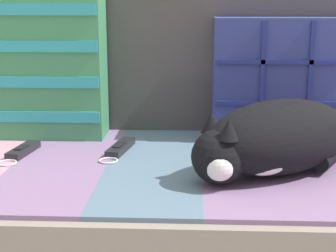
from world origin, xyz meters
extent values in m
cube|color=gray|center=(0.00, 0.13, 0.28)|extent=(1.92, 0.82, 0.18)
cube|color=gray|center=(-0.34, 0.12, 0.38)|extent=(0.23, 0.74, 0.01)
cube|color=slate|center=(-0.11, 0.12, 0.38)|extent=(0.23, 0.74, 0.01)
cube|color=gray|center=(0.11, 0.12, 0.38)|extent=(0.23, 0.74, 0.01)
cube|color=#474242|center=(0.00, 0.48, 0.60)|extent=(1.92, 0.14, 0.44)
cube|color=navy|center=(0.23, 0.34, 0.56)|extent=(0.39, 0.13, 0.34)
cube|color=navy|center=(0.23, 0.27, 0.50)|extent=(0.37, 0.01, 0.01)
cube|color=navy|center=(0.17, 0.27, 0.56)|extent=(0.01, 0.01, 0.33)
cube|color=navy|center=(0.23, 0.27, 0.61)|extent=(0.37, 0.01, 0.01)
cube|color=navy|center=(0.29, 0.27, 0.56)|extent=(0.01, 0.01, 0.33)
cube|color=#3D8956|center=(-0.47, 0.34, 0.60)|extent=(0.39, 0.13, 0.44)
cube|color=teal|center=(-0.47, 0.27, 0.46)|extent=(0.39, 0.01, 0.03)
cube|color=teal|center=(-0.47, 0.27, 0.55)|extent=(0.39, 0.01, 0.03)
cube|color=teal|center=(-0.47, 0.27, 0.65)|extent=(0.39, 0.01, 0.03)
cube|color=teal|center=(-0.47, 0.27, 0.75)|extent=(0.39, 0.01, 0.03)
ellipsoid|color=black|center=(0.18, 0.02, 0.47)|extent=(0.43, 0.37, 0.17)
sphere|color=black|center=(0.04, -0.07, 0.45)|extent=(0.12, 0.12, 0.12)
sphere|color=white|center=(0.04, -0.10, 0.44)|extent=(0.07, 0.07, 0.07)
ellipsoid|color=white|center=(0.13, -0.06, 0.45)|extent=(0.12, 0.05, 0.08)
cylinder|color=black|center=(0.31, 0.07, 0.42)|extent=(0.12, 0.17, 0.04)
cone|color=black|center=(0.05, -0.10, 0.52)|extent=(0.05, 0.05, 0.05)
cone|color=black|center=(0.02, -0.04, 0.52)|extent=(0.05, 0.05, 0.05)
cube|color=black|center=(-0.46, 0.14, 0.39)|extent=(0.05, 0.14, 0.02)
cube|color=black|center=(-0.46, 0.13, 0.41)|extent=(0.03, 0.05, 0.00)
cube|color=black|center=(-0.45, 0.21, 0.39)|extent=(0.03, 0.01, 0.02)
torus|color=silver|center=(-0.48, 0.06, 0.39)|extent=(0.06, 0.06, 0.01)
cube|color=black|center=(-0.21, 0.18, 0.39)|extent=(0.06, 0.16, 0.02)
cube|color=black|center=(-0.21, 0.17, 0.41)|extent=(0.03, 0.06, 0.00)
cube|color=black|center=(-0.20, 0.25, 0.39)|extent=(0.03, 0.01, 0.02)
torus|color=silver|center=(-0.23, 0.09, 0.39)|extent=(0.06, 0.06, 0.01)
camera|label=1|loc=(-0.02, -1.13, 0.77)|focal=55.00mm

